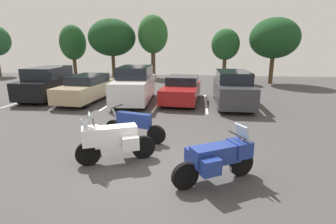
{
  "coord_description": "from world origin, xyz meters",
  "views": [
    {
      "loc": [
        1.15,
        -5.99,
        3.18
      ],
      "look_at": [
        0.2,
        2.27,
        0.99
      ],
      "focal_mm": 27.25,
      "sensor_mm": 36.0,
      "label": 1
    }
  ],
  "objects_px": {
    "car_black": "(49,83)",
    "car_tan": "(87,88)",
    "car_red": "(182,90)",
    "car_charcoal": "(233,88)",
    "car_white": "(135,85)",
    "motorcycle_touring": "(112,139)",
    "motorcycle_third": "(218,157)",
    "motorcycle_second": "(134,124)"
  },
  "relations": [
    {
      "from": "motorcycle_third",
      "to": "car_red",
      "type": "distance_m",
      "value": 8.99
    },
    {
      "from": "motorcycle_second",
      "to": "car_charcoal",
      "type": "bearing_deg",
      "value": 55.9
    },
    {
      "from": "motorcycle_touring",
      "to": "car_tan",
      "type": "bearing_deg",
      "value": 117.88
    },
    {
      "from": "car_charcoal",
      "to": "motorcycle_third",
      "type": "bearing_deg",
      "value": -99.33
    },
    {
      "from": "motorcycle_third",
      "to": "car_black",
      "type": "distance_m",
      "value": 13.05
    },
    {
      "from": "motorcycle_second",
      "to": "car_red",
      "type": "bearing_deg",
      "value": 79.15
    },
    {
      "from": "motorcycle_third",
      "to": "car_red",
      "type": "xyz_separation_m",
      "value": [
        -1.42,
        8.88,
        0.05
      ]
    },
    {
      "from": "motorcycle_touring",
      "to": "motorcycle_third",
      "type": "xyz_separation_m",
      "value": [
        2.81,
        -0.73,
        -0.05
      ]
    },
    {
      "from": "car_tan",
      "to": "car_red",
      "type": "height_order",
      "value": "car_tan"
    },
    {
      "from": "motorcycle_second",
      "to": "motorcycle_third",
      "type": "distance_m",
      "value": 3.6
    },
    {
      "from": "motorcycle_second",
      "to": "car_tan",
      "type": "distance_m",
      "value": 7.33
    },
    {
      "from": "motorcycle_third",
      "to": "car_red",
      "type": "height_order",
      "value": "car_red"
    },
    {
      "from": "car_black",
      "to": "car_tan",
      "type": "relative_size",
      "value": 0.95
    },
    {
      "from": "motorcycle_third",
      "to": "car_white",
      "type": "relative_size",
      "value": 0.41
    },
    {
      "from": "car_white",
      "to": "car_charcoal",
      "type": "relative_size",
      "value": 0.99
    },
    {
      "from": "car_red",
      "to": "motorcycle_third",
      "type": "bearing_deg",
      "value": -80.94
    },
    {
      "from": "car_red",
      "to": "car_charcoal",
      "type": "height_order",
      "value": "car_charcoal"
    },
    {
      "from": "car_black",
      "to": "motorcycle_touring",
      "type": "bearing_deg",
      "value": -50.51
    },
    {
      "from": "car_black",
      "to": "car_tan",
      "type": "height_order",
      "value": "car_black"
    },
    {
      "from": "motorcycle_second",
      "to": "car_red",
      "type": "height_order",
      "value": "car_red"
    },
    {
      "from": "car_red",
      "to": "car_black",
      "type": "bearing_deg",
      "value": 179.86
    },
    {
      "from": "car_red",
      "to": "car_tan",
      "type": "bearing_deg",
      "value": -175.22
    },
    {
      "from": "car_tan",
      "to": "car_black",
      "type": "bearing_deg",
      "value": 169.85
    },
    {
      "from": "car_white",
      "to": "motorcycle_second",
      "type": "bearing_deg",
      "value": -76.6
    },
    {
      "from": "car_white",
      "to": "car_red",
      "type": "relative_size",
      "value": 1.05
    },
    {
      "from": "car_black",
      "to": "car_charcoal",
      "type": "height_order",
      "value": "car_black"
    },
    {
      "from": "motorcycle_touring",
      "to": "car_tan",
      "type": "distance_m",
      "value": 8.7
    },
    {
      "from": "car_white",
      "to": "car_red",
      "type": "xyz_separation_m",
      "value": [
        2.66,
        0.43,
        -0.29
      ]
    },
    {
      "from": "car_charcoal",
      "to": "car_white",
      "type": "bearing_deg",
      "value": 179.36
    },
    {
      "from": "car_tan",
      "to": "car_red",
      "type": "relative_size",
      "value": 1.09
    },
    {
      "from": "motorcycle_touring",
      "to": "motorcycle_third",
      "type": "bearing_deg",
      "value": -14.58
    },
    {
      "from": "motorcycle_touring",
      "to": "motorcycle_third",
      "type": "distance_m",
      "value": 2.91
    },
    {
      "from": "car_black",
      "to": "car_charcoal",
      "type": "xyz_separation_m",
      "value": [
        10.92,
        -0.51,
        -0.05
      ]
    },
    {
      "from": "motorcycle_touring",
      "to": "car_black",
      "type": "distance_m",
      "value": 10.59
    },
    {
      "from": "car_tan",
      "to": "motorcycle_touring",
      "type": "bearing_deg",
      "value": -62.12
    },
    {
      "from": "car_tan",
      "to": "car_charcoal",
      "type": "xyz_separation_m",
      "value": [
        8.26,
        -0.03,
        0.14
      ]
    },
    {
      "from": "motorcycle_touring",
      "to": "car_black",
      "type": "xyz_separation_m",
      "value": [
        -6.73,
        8.17,
        0.25
      ]
    },
    {
      "from": "motorcycle_second",
      "to": "car_white",
      "type": "xyz_separation_m",
      "value": [
        -1.43,
        6.01,
        0.41
      ]
    },
    {
      "from": "car_tan",
      "to": "car_red",
      "type": "xyz_separation_m",
      "value": [
        5.47,
        0.46,
        -0.06
      ]
    },
    {
      "from": "car_red",
      "to": "car_charcoal",
      "type": "bearing_deg",
      "value": -9.94
    },
    {
      "from": "car_white",
      "to": "car_charcoal",
      "type": "distance_m",
      "value": 5.46
    },
    {
      "from": "motorcycle_third",
      "to": "car_white",
      "type": "height_order",
      "value": "car_white"
    }
  ]
}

